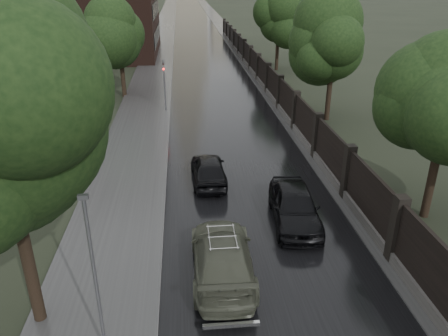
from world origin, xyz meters
The scene contains 10 objects.
fence_right centered at (4.60, 32.01, 1.01)m, with size 0.45×75.72×2.70m.
tree_left_far centered at (-8.00, 30.00, 5.24)m, with size 4.25×4.25×7.39m.
tree_right_a centered at (7.50, 8.00, 4.95)m, with size 4.08×4.08×7.01m.
tree_right_b centered at (7.50, 22.00, 4.95)m, with size 4.08×4.08×7.01m.
tree_right_c centered at (7.50, 40.00, 4.95)m, with size 4.08×4.08×7.01m.
lamp_post centered at (-5.40, 1.50, 2.67)m, with size 0.25×0.12×5.11m.
traffic_light centered at (-4.30, 24.99, 2.40)m, with size 0.16×0.32×4.00m.
volga_sedan centered at (-1.80, 4.80, 0.76)m, with size 2.14×5.27×1.53m, color #434638.
hatchback_left centered at (-1.80, 12.36, 0.71)m, with size 1.68×4.18×1.42m, color black.
car_right_near centered at (1.60, 8.03, 0.80)m, with size 1.90×4.72×1.61m, color black.
Camera 1 is at (-2.96, -7.88, 9.89)m, focal length 35.00 mm.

